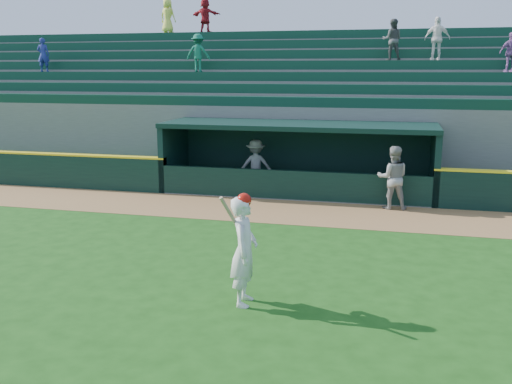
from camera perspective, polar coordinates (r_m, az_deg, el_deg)
ground at (r=12.97m, az=-1.71°, el=-7.08°), size 120.00×120.00×0.00m
warning_track at (r=17.55m, az=2.58°, el=-1.93°), size 40.00×3.00×0.01m
dugout_player_front at (r=18.16m, az=13.52°, el=1.40°), size 1.03×0.84×1.98m
dugout_player_inside at (r=20.44m, az=-0.03°, el=2.71°), size 1.31×0.95×1.83m
dugout at (r=20.28m, az=4.35°, el=3.87°), size 9.40×2.80×2.46m
stands at (r=24.66m, az=6.17°, el=7.73°), size 34.50×6.25×7.52m
batter_at_plate at (r=10.48m, az=-1.20°, el=-5.77°), size 0.62×0.84×2.12m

